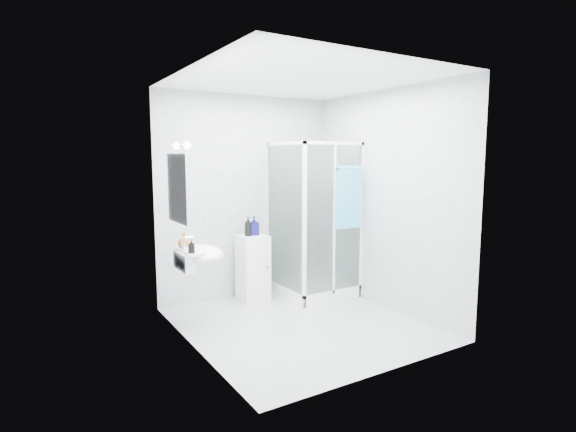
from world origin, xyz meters
TOP-DOWN VIEW (x-y plane):
  - room at (0.00, 0.00)m, footprint 2.40×2.60m
  - shower_enclosure at (0.67, 0.77)m, footprint 0.90×0.95m
  - wall_basin at (-0.99, 0.45)m, footprint 0.46×0.56m
  - mirror at (-1.19, 0.45)m, footprint 0.02×0.60m
  - vanity_lights at (-1.14, 0.45)m, footprint 0.10×0.40m
  - wall_hooks at (-0.25, 1.26)m, footprint 0.23×0.06m
  - storage_cabinet at (-0.05, 1.03)m, footprint 0.35×0.37m
  - hand_towel at (0.93, 0.36)m, footprint 0.36×0.05m
  - shampoo_bottle_a at (-0.12, 1.03)m, footprint 0.10×0.10m
  - shampoo_bottle_b at (-0.02, 1.05)m, footprint 0.14×0.14m
  - soap_dispenser_orange at (-1.09, 0.58)m, footprint 0.17×0.17m
  - soap_dispenser_black at (-1.11, 0.29)m, footprint 0.08×0.08m

SIDE VIEW (x-z plane):
  - storage_cabinet at x=-0.05m, z-range 0.00..0.84m
  - shower_enclosure at x=0.67m, z-range -0.55..1.45m
  - wall_basin at x=-0.99m, z-range 0.62..0.97m
  - soap_dispenser_black at x=-1.11m, z-range 0.86..1.00m
  - soap_dispenser_orange at x=-1.09m, z-range 0.86..1.02m
  - shampoo_bottle_a at x=-0.12m, z-range 0.84..1.08m
  - shampoo_bottle_b at x=-0.02m, z-range 0.84..1.08m
  - room at x=0.00m, z-range 0.00..2.60m
  - hand_towel at x=0.93m, z-range 0.96..1.73m
  - mirror at x=-1.19m, z-range 1.15..1.85m
  - wall_hooks at x=-0.25m, z-range 1.60..1.64m
  - vanity_lights at x=-1.14m, z-range 1.88..1.96m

